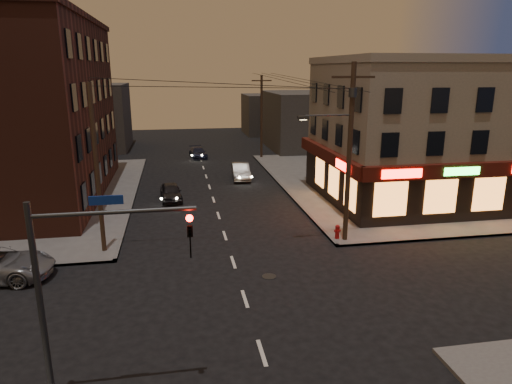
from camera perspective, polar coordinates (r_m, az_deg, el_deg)
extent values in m
plane|color=black|center=(20.57, -1.40, -13.22)|extent=(120.00, 120.00, 0.00)
cube|color=#514F4C|center=(43.40, 18.70, 1.41)|extent=(24.00, 28.00, 0.15)
cube|color=gray|center=(36.83, 20.66, 6.96)|extent=(15.00, 12.00, 10.00)
cube|color=gray|center=(36.55, 21.45, 15.12)|extent=(15.20, 12.20, 0.50)
cube|color=black|center=(32.55, 25.36, -0.44)|extent=(15.12, 0.25, 3.40)
cube|color=black|center=(34.28, 9.35, 1.57)|extent=(0.25, 12.12, 3.40)
cube|color=#43110A|center=(31.92, 26.03, 2.53)|extent=(15.60, 0.50, 0.90)
cube|color=#43110A|center=(33.81, 9.00, 4.52)|extent=(0.50, 12.60, 0.90)
cube|color=#FF140C|center=(28.91, 17.79, 2.18)|extent=(2.60, 0.06, 0.55)
cube|color=#26FF3F|center=(30.96, 24.36, 2.38)|extent=(2.40, 0.06, 0.50)
cube|color=#FF140C|center=(30.22, 10.83, 3.18)|extent=(0.06, 2.60, 0.55)
cube|color=orange|center=(32.07, 24.66, -0.39)|extent=(12.40, 0.08, 2.20)
cube|color=orange|center=(33.29, 9.68, 1.33)|extent=(0.08, 8.40, 2.20)
cube|color=#4A2218|center=(38.88, -28.09, 8.78)|extent=(12.00, 20.00, 13.00)
cube|color=#3F3D3A|center=(58.68, 6.58, 8.89)|extent=(10.00, 12.00, 7.00)
cube|color=#3F3D3A|center=(61.06, -20.00, 8.81)|extent=(9.00, 10.00, 8.00)
cube|color=#3F3D3A|center=(71.75, 1.81, 9.70)|extent=(8.00, 8.00, 6.00)
cylinder|color=#382619|center=(25.94, 11.58, 4.57)|extent=(0.28, 0.28, 10.00)
cube|color=#382619|center=(25.53, 12.09, 13.87)|extent=(2.40, 0.12, 0.12)
cylinder|color=#333538|center=(25.56, 11.98, 12.08)|extent=(0.44, 0.44, 0.50)
cylinder|color=#333538|center=(25.19, 9.05, 9.44)|extent=(2.60, 0.10, 0.10)
cube|color=#333538|center=(24.78, 5.94, 9.22)|extent=(0.60, 0.25, 0.18)
cube|color=#FFD88C|center=(24.79, 5.93, 8.99)|extent=(0.35, 0.15, 0.04)
cylinder|color=#382619|center=(51.05, 0.69, 9.37)|extent=(0.26, 0.26, 9.00)
cylinder|color=#382619|center=(25.27, -19.25, 2.60)|extent=(0.24, 0.24, 9.00)
cylinder|color=#333538|center=(14.48, -25.24, -13.38)|extent=(0.18, 0.18, 6.40)
cylinder|color=#333538|center=(12.98, -17.24, -2.42)|extent=(4.40, 0.12, 0.12)
imported|color=black|center=(13.02, -8.29, -4.14)|extent=(0.16, 0.20, 1.00)
sphere|color=#FF0C05|center=(12.83, -8.32, -3.26)|extent=(0.20, 0.20, 0.20)
cube|color=navy|center=(12.91, -18.24, -0.98)|extent=(0.90, 0.05, 0.25)
imported|color=black|center=(35.56, -10.59, 0.01)|extent=(1.83, 3.91, 1.30)
imported|color=slate|center=(41.80, -1.93, 2.61)|extent=(1.76, 4.42, 1.43)
imported|color=black|center=(52.35, -7.26, 4.90)|extent=(2.09, 4.18, 1.16)
cylinder|color=#A00E10|center=(27.20, 10.12, -5.06)|extent=(0.27, 0.27, 0.68)
sphere|color=#A00E10|center=(27.08, 10.16, -4.32)|extent=(0.27, 0.27, 0.27)
cylinder|color=#A00E10|center=(27.16, 10.13, -4.79)|extent=(0.37, 0.17, 0.14)
cylinder|color=#A00E10|center=(27.16, 10.13, -4.79)|extent=(0.17, 0.37, 0.14)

